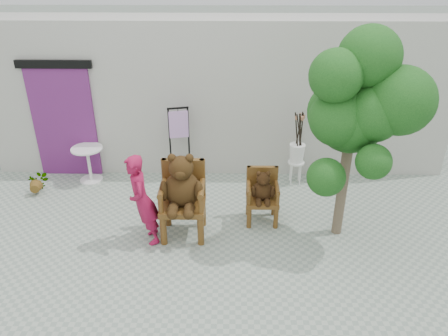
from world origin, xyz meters
name	(u,v)px	position (x,y,z in m)	size (l,w,h in m)	color
ground_plane	(215,254)	(0.00, 0.00, 0.00)	(60.00, 60.00, 0.00)	#939E8E
back_wall	(219,95)	(0.00, 3.10, 1.50)	(9.00, 1.00, 3.00)	beige
doorway	(64,120)	(-3.00, 2.58, 1.16)	(1.40, 0.11, 2.33)	#692367
chair_big	(182,190)	(-0.51, 0.52, 0.82)	(0.69, 0.75, 1.43)	#4D2F10
chair_small	(263,191)	(0.76, 0.93, 0.56)	(0.53, 0.51, 0.94)	#4D2F10
person	(143,201)	(-1.09, 0.31, 0.74)	(0.54, 0.36, 1.49)	maroon
cafe_table	(89,160)	(-2.53, 2.27, 0.44)	(0.60, 0.60, 0.70)	white
display_stand	(180,153)	(-0.75, 2.33, 0.58)	(0.52, 0.44, 1.51)	black
stool_bucket	(297,153)	(1.50, 2.25, 0.64)	(0.32, 0.32, 1.45)	white
tree	(359,107)	(2.01, 0.53, 2.17)	(1.74, 1.50, 3.28)	#4E3F2F
potted_plant	(37,182)	(-3.40, 1.80, 0.20)	(0.36, 0.31, 0.40)	#103B11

